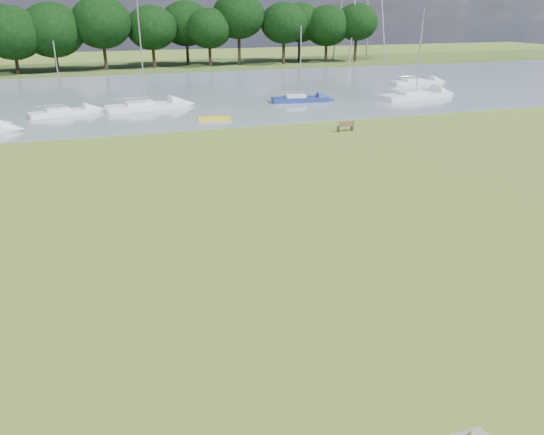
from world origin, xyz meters
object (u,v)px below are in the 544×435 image
object	(u,v)px
kayak	(215,118)
sailboat_6	(145,104)
sailboat_3	(299,97)
sailboat_1	(415,94)
riverbank_bench	(346,126)
sailboat_4	(62,111)
sailboat_7	(416,81)

from	to	relation	value
kayak	sailboat_6	world-z (taller)	sailboat_6
sailboat_3	sailboat_6	bearing A→B (deg)	-175.51
sailboat_1	riverbank_bench	bearing A→B (deg)	-147.47
sailboat_3	kayak	bearing A→B (deg)	-140.76
sailboat_3	sailboat_6	xyz separation A→B (m)	(-15.69, 0.67, 0.03)
sailboat_4	sailboat_7	world-z (taller)	sailboat_7
riverbank_bench	sailboat_4	world-z (taller)	sailboat_4
sailboat_4	sailboat_1	bearing A→B (deg)	-17.45
riverbank_bench	sailboat_3	xyz separation A→B (m)	(1.43, 14.09, 0.08)
kayak	sailboat_1	xyz separation A→B (m)	(23.18, 4.84, 0.33)
sailboat_1	sailboat_3	size ratio (longest dim) A/B	1.21
kayak	sailboat_1	world-z (taller)	sailboat_1
sailboat_3	sailboat_4	world-z (taller)	sailboat_3
riverbank_bench	sailboat_4	size ratio (longest dim) A/B	0.21
sailboat_6	sailboat_7	world-z (taller)	sailboat_6
sailboat_1	sailboat_4	distance (m)	35.96
kayak	sailboat_6	xyz separation A→B (m)	(-5.27, 7.26, 0.35)
kayak	sailboat_1	bearing A→B (deg)	22.50
sailboat_6	sailboat_1	bearing A→B (deg)	-14.40
riverbank_bench	sailboat_4	bearing A→B (deg)	147.02
kayak	sailboat_7	distance (m)	32.77
sailboat_1	sailboat_3	bearing A→B (deg)	163.73
sailboat_1	sailboat_7	bearing A→B (deg)	48.74
sailboat_7	sailboat_1	bearing A→B (deg)	-123.33
sailboat_6	sailboat_7	size ratio (longest dim) A/B	1.35
sailboat_3	riverbank_bench	bearing A→B (deg)	-88.87
sailboat_1	sailboat_4	bearing A→B (deg)	168.64
sailboat_7	riverbank_bench	bearing A→B (deg)	-133.42
sailboat_1	sailboat_6	distance (m)	28.55
sailboat_3	sailboat_6	size ratio (longest dim) A/B	0.76
kayak	sailboat_1	size ratio (longest dim) A/B	0.31
sailboat_3	sailboat_1	bearing A→B (deg)	-0.85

